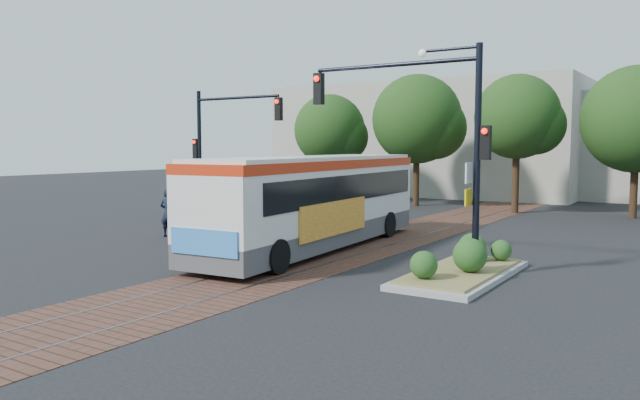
# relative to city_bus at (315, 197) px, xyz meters

# --- Properties ---
(ground) EXTENTS (120.00, 120.00, 0.00)m
(ground) POSITION_rel_city_bus_xyz_m (1.09, -0.81, -1.77)
(ground) COLOR black
(ground) RESTS_ON ground
(trackbed) EXTENTS (3.60, 40.00, 0.02)m
(trackbed) POSITION_rel_city_bus_xyz_m (1.09, 3.19, -1.76)
(trackbed) COLOR brown
(trackbed) RESTS_ON ground
(tree_row) EXTENTS (26.40, 5.60, 7.67)m
(tree_row) POSITION_rel_city_bus_xyz_m (2.30, 15.60, 3.08)
(tree_row) COLOR #382314
(tree_row) RESTS_ON ground
(warehouses) EXTENTS (40.00, 13.00, 8.00)m
(warehouses) POSITION_rel_city_bus_xyz_m (0.56, 27.93, 2.04)
(warehouses) COLOR #ADA899
(warehouses) RESTS_ON ground
(city_bus) EXTENTS (3.41, 12.02, 3.17)m
(city_bus) POSITION_rel_city_bus_xyz_m (0.00, 0.00, 0.00)
(city_bus) COLOR #494A4C
(city_bus) RESTS_ON ground
(traffic_island) EXTENTS (2.20, 5.20, 1.13)m
(traffic_island) POSITION_rel_city_bus_xyz_m (5.91, -1.71, -1.44)
(traffic_island) COLOR gray
(traffic_island) RESTS_ON ground
(signal_pole_main) EXTENTS (5.49, 0.46, 6.00)m
(signal_pole_main) POSITION_rel_city_bus_xyz_m (4.95, -1.62, 2.39)
(signal_pole_main) COLOR black
(signal_pole_main) RESTS_ON ground
(signal_pole_left) EXTENTS (4.99, 0.34, 6.00)m
(signal_pole_left) POSITION_rel_city_bus_xyz_m (-7.28, 3.18, 2.10)
(signal_pole_left) COLOR black
(signal_pole_left) RESTS_ON ground
(officer) EXTENTS (0.79, 0.63, 1.88)m
(officer) POSITION_rel_city_bus_xyz_m (-6.32, -0.78, -0.83)
(officer) COLOR black
(officer) RESTS_ON ground
(parked_car) EXTENTS (4.84, 3.03, 1.31)m
(parked_car) POSITION_rel_city_bus_xyz_m (-5.93, 9.60, -1.12)
(parked_car) COLOR black
(parked_car) RESTS_ON ground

